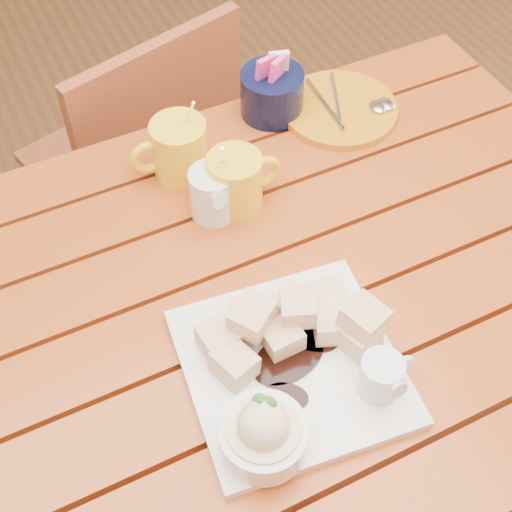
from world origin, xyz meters
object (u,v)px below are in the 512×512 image
coffee_mug_right (237,181)px  chair_far (144,161)px  table (259,336)px  dessert_plate (290,372)px  coffee_mug_left (178,149)px  orange_saucer (340,109)px

coffee_mug_right → chair_far: size_ratio=0.17×
table → dessert_plate: bearing=-100.8°
table → chair_far: size_ratio=1.48×
coffee_mug_left → dessert_plate: bearing=-87.4°
dessert_plate → coffee_mug_right: (0.07, 0.31, 0.02)m
coffee_mug_left → orange_saucer: 0.31m
coffee_mug_left → coffee_mug_right: 0.11m
coffee_mug_left → orange_saucer: size_ratio=0.73×
table → coffee_mug_right: (0.05, 0.17, 0.16)m
dessert_plate → chair_far: 0.83m
table → coffee_mug_left: bearing=91.3°
dessert_plate → coffee_mug_left: coffee_mug_left is taller
coffee_mug_left → orange_saucer: (0.31, 0.01, -0.04)m
coffee_mug_right → coffee_mug_left: bearing=117.5°
dessert_plate → orange_saucer: size_ratio=1.47×
dessert_plate → coffee_mug_left: bearing=87.1°
chair_far → dessert_plate: bearing=70.9°
orange_saucer → chair_far: (-0.27, 0.34, -0.30)m
coffee_mug_right → orange_saucer: size_ratio=0.70×
orange_saucer → coffee_mug_left: bearing=-177.3°
orange_saucer → chair_far: bearing=129.1°
dessert_plate → coffee_mug_left: (0.02, 0.41, 0.02)m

